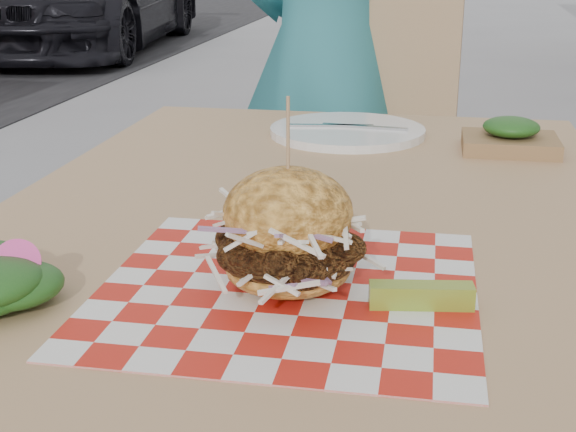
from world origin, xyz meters
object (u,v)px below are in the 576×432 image
patio_chair (377,150)px  sandwich (288,237)px  diner (325,56)px  patio_table (312,264)px

patio_chair → sandwich: patio_chair is taller
sandwich → diner: bearing=96.4°
diner → patio_table: (0.15, -1.19, -0.11)m
sandwich → patio_chair: bearing=90.3°
patio_table → sandwich: sandwich is taller
patio_chair → sandwich: (0.01, -1.35, 0.25)m
diner → sandwich: bearing=72.9°
diner → patio_table: 1.20m
diner → patio_chair: 0.29m
patio_chair → sandwich: bearing=-85.0°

